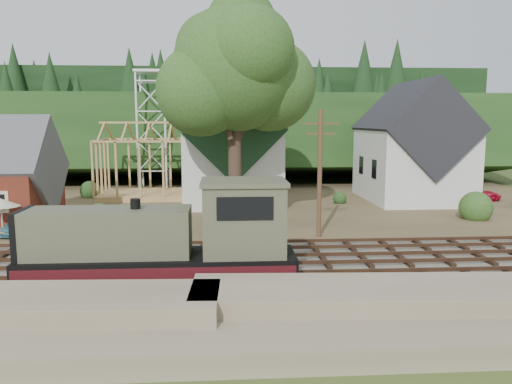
{
  "coord_description": "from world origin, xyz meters",
  "views": [
    {
      "loc": [
        1.2,
        -24.38,
        7.36
      ],
      "look_at": [
        3.2,
        6.0,
        3.0
      ],
      "focal_mm": 35.0,
      "sensor_mm": 36.0,
      "label": 1
    }
  ],
  "objects": [
    {
      "name": "ground",
      "position": [
        0.0,
        0.0,
        0.0
      ],
      "size": [
        140.0,
        140.0,
        0.0
      ],
      "primitive_type": "plane",
      "color": "#384C1E",
      "rests_on": "ground"
    },
    {
      "name": "embankment",
      "position": [
        0.0,
        -8.5,
        0.0
      ],
      "size": [
        64.0,
        5.0,
        1.6
      ],
      "primitive_type": "cube",
      "color": "#7F7259",
      "rests_on": "ground"
    },
    {
      "name": "railroad_bed",
      "position": [
        0.0,
        0.0,
        0.08
      ],
      "size": [
        64.0,
        11.0,
        0.16
      ],
      "primitive_type": "cube",
      "color": "#726B5B",
      "rests_on": "ground"
    },
    {
      "name": "village_flat",
      "position": [
        0.0,
        18.0,
        0.15
      ],
      "size": [
        64.0,
        26.0,
        0.3
      ],
      "primitive_type": "cube",
      "color": "brown",
      "rests_on": "ground"
    },
    {
      "name": "hillside",
      "position": [
        0.0,
        42.0,
        0.0
      ],
      "size": [
        70.0,
        28.96,
        12.74
      ],
      "primitive_type": "cube",
      "rotation": [
        -0.17,
        0.0,
        0.0
      ],
      "color": "#1E3F19",
      "rests_on": "ground"
    },
    {
      "name": "ridge",
      "position": [
        0.0,
        58.0,
        0.0
      ],
      "size": [
        80.0,
        20.0,
        12.0
      ],
      "primitive_type": "cube",
      "color": "black",
      "rests_on": "ground"
    },
    {
      "name": "church",
      "position": [
        2.0,
        19.68,
        5.18
      ],
      "size": [
        8.4,
        15.17,
        13.0
      ],
      "color": "silver",
      "rests_on": "village_flat"
    },
    {
      "name": "farmhouse",
      "position": [
        18.0,
        19.0,
        4.87
      ],
      "size": [
        8.4,
        10.8,
        10.6
      ],
      "color": "silver",
      "rests_on": "village_flat"
    },
    {
      "name": "timber_frame",
      "position": [
        -6.0,
        22.0,
        3.27
      ],
      "size": [
        8.2,
        6.2,
        6.99
      ],
      "color": "tan",
      "rests_on": "village_flat"
    },
    {
      "name": "lattice_tower",
      "position": [
        -6.0,
        28.0,
        10.03
      ],
      "size": [
        3.2,
        3.2,
        12.12
      ],
      "color": "silver",
      "rests_on": "village_flat"
    },
    {
      "name": "big_tree",
      "position": [
        2.17,
        10.08,
        10.22
      ],
      "size": [
        10.9,
        8.4,
        14.7
      ],
      "color": "#38281E",
      "rests_on": "village_flat"
    },
    {
      "name": "telegraph_pole_near",
      "position": [
        7.0,
        5.2,
        4.25
      ],
      "size": [
        2.2,
        0.28,
        8.0
      ],
      "color": "#4C331E",
      "rests_on": "ground"
    },
    {
      "name": "locomotive",
      "position": [
        -1.17,
        -3.0,
        2.08
      ],
      "size": [
        11.64,
        2.91,
        4.66
      ],
      "color": "black",
      "rests_on": "railroad_bed"
    },
    {
      "name": "car_blue",
      "position": [
        -11.64,
        7.16,
        0.85
      ],
      "size": [
        1.71,
        3.39,
        1.11
      ],
      "primitive_type": "imported",
      "rotation": [
        0.0,
        0.0,
        -0.13
      ],
      "color": "#5AA5C2",
      "rests_on": "village_flat"
    },
    {
      "name": "car_red",
      "position": [
        24.0,
        18.52,
        0.85
      ],
      "size": [
        4.24,
        2.61,
        1.1
      ],
      "primitive_type": "imported",
      "rotation": [
        0.0,
        0.0,
        1.36
      ],
      "color": "red",
      "rests_on": "village_flat"
    },
    {
      "name": "patio_set",
      "position": [
        -12.22,
        6.2,
        2.36
      ],
      "size": [
        2.18,
        2.18,
        2.43
      ],
      "color": "silver",
      "rests_on": "village_flat"
    }
  ]
}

